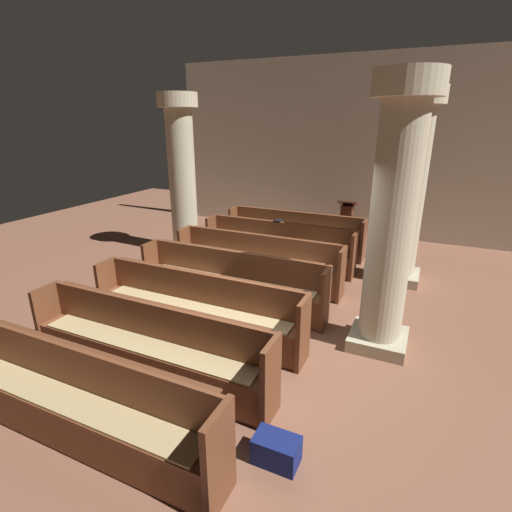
{
  "coord_description": "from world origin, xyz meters",
  "views": [
    {
      "loc": [
        2.03,
        -4.44,
        2.98
      ],
      "look_at": [
        -0.58,
        1.27,
        0.75
      ],
      "focal_mm": 27.18,
      "sensor_mm": 36.0,
      "label": 1
    }
  ],
  "objects": [
    {
      "name": "pew_row_1",
      "position": [
        -0.78,
        2.81,
        0.49
      ],
      "size": [
        3.24,
        0.46,
        0.93
      ],
      "color": "brown",
      "rests_on": "ground"
    },
    {
      "name": "pew_row_2",
      "position": [
        -0.78,
        1.76,
        0.49
      ],
      "size": [
        3.24,
        0.47,
        0.93
      ],
      "color": "brown",
      "rests_on": "ground"
    },
    {
      "name": "pillar_aisle_side",
      "position": [
        1.63,
        3.07,
        1.83
      ],
      "size": [
        0.86,
        0.86,
        3.51
      ],
      "color": "tan",
      "rests_on": "ground"
    },
    {
      "name": "pew_row_6",
      "position": [
        -0.78,
        -2.44,
        0.49
      ],
      "size": [
        3.24,
        0.46,
        0.93
      ],
      "color": "brown",
      "rests_on": "ground"
    },
    {
      "name": "pew_row_3",
      "position": [
        -0.78,
        0.71,
        0.49
      ],
      "size": [
        3.24,
        0.46,
        0.93
      ],
      "color": "brown",
      "rests_on": "ground"
    },
    {
      "name": "pillar_aisle_rear",
      "position": [
        1.63,
        0.52,
        1.83
      ],
      "size": [
        0.81,
        0.81,
        3.51
      ],
      "color": "tan",
      "rests_on": "ground"
    },
    {
      "name": "pew_row_4",
      "position": [
        -0.78,
        -0.34,
        0.49
      ],
      "size": [
        3.24,
        0.46,
        0.93
      ],
      "color": "brown",
      "rests_on": "ground"
    },
    {
      "name": "lectern",
      "position": [
        0.15,
        5.16,
        0.45
      ],
      "size": [
        0.48,
        0.45,
        1.08
      ],
      "color": "#411E13",
      "rests_on": "ground"
    },
    {
      "name": "hymn_book",
      "position": [
        -0.86,
        3.0,
        0.95
      ],
      "size": [
        0.15,
        0.18,
        0.03
      ],
      "primitive_type": "cube",
      "color": "black",
      "rests_on": "pew_row_1"
    },
    {
      "name": "kneeler_box_navy",
      "position": [
        1.07,
        -1.88,
        0.13
      ],
      "size": [
        0.42,
        0.26,
        0.27
      ],
      "primitive_type": "cube",
      "color": "navy",
      "rests_on": "ground"
    },
    {
      "name": "pew_row_0",
      "position": [
        -0.78,
        3.86,
        0.49
      ],
      "size": [
        3.24,
        0.47,
        0.93
      ],
      "color": "brown",
      "rests_on": "ground"
    },
    {
      "name": "back_wall",
      "position": [
        0.0,
        6.08,
        2.25
      ],
      "size": [
        10.0,
        0.16,
        4.5
      ],
      "primitive_type": "cube",
      "color": "beige",
      "rests_on": "ground"
    },
    {
      "name": "pillar_far_side",
      "position": [
        -3.14,
        2.86,
        1.83
      ],
      "size": [
        0.86,
        0.86,
        3.51
      ],
      "color": "tan",
      "rests_on": "ground"
    },
    {
      "name": "pew_row_5",
      "position": [
        -0.78,
        -1.39,
        0.49
      ],
      "size": [
        3.24,
        0.47,
        0.93
      ],
      "color": "brown",
      "rests_on": "ground"
    },
    {
      "name": "ground_plane",
      "position": [
        0.0,
        0.0,
        0.0
      ],
      "size": [
        19.2,
        19.2,
        0.0
      ],
      "primitive_type": "plane",
      "color": "brown"
    }
  ]
}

